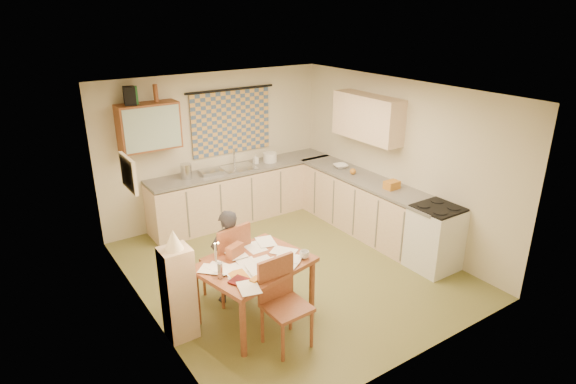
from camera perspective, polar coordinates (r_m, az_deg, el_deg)
floor at (r=6.91m, az=0.28°, el=-9.16°), size 4.00×4.50×0.02m
ceiling at (r=6.04m, az=0.33°, el=11.92°), size 4.00×4.50×0.02m
wall_back at (r=8.24m, az=-8.60°, el=5.26°), size 4.00×0.02×2.50m
wall_front at (r=4.84m, az=15.65°, el=-7.22°), size 4.00×0.02×2.50m
wall_left at (r=5.58m, az=-17.07°, el=-3.43°), size 0.02×4.50×2.50m
wall_right at (r=7.62m, az=12.93°, el=3.62°), size 0.02×4.50×2.50m
window_blind at (r=8.24m, az=-6.73°, el=8.21°), size 1.45×0.03×1.05m
curtain_rod at (r=8.11m, az=-6.83°, el=11.97°), size 1.60×0.04×0.04m
wall_cabinet at (r=7.54m, az=-16.17°, el=7.47°), size 0.90×0.34×0.70m
wall_cabinet_glass at (r=7.38m, az=-15.74°, el=7.23°), size 0.84×0.02×0.64m
upper_cabinet_right at (r=7.72m, az=9.40°, el=8.71°), size 0.34×1.30×0.70m
framed_print at (r=5.79m, az=-18.38°, el=2.12°), size 0.04×0.50×0.40m
print_canvas at (r=5.80m, az=-18.15°, el=2.17°), size 0.01×0.42×0.32m
counter_back at (r=8.38m, az=-5.31°, el=-0.10°), size 3.30×0.62×0.92m
counter_right at (r=7.86m, az=9.48°, el=-1.78°), size 0.62×2.95×0.92m
stove at (r=7.03m, az=17.00°, el=-5.22°), size 0.60×0.60×0.93m
sink at (r=8.20m, az=-5.82°, el=2.60°), size 0.58×0.49×0.10m
tap at (r=8.30m, az=-6.38°, el=4.12°), size 0.04×0.04×0.28m
dish_rack at (r=7.96m, az=-9.14°, el=2.38°), size 0.38×0.33×0.06m
kettle at (r=7.78m, az=-11.99°, el=2.43°), size 0.21×0.21×0.24m
mixing_bowl at (r=8.46m, az=-2.15°, el=4.13°), size 0.24×0.24×0.16m
soap_bottle at (r=8.37m, az=-3.86°, el=3.94°), size 0.08×0.08×0.17m
bowl at (r=8.19m, az=6.25°, el=3.07°), size 0.34×0.34×0.06m
orange_bag at (r=7.36m, az=12.20°, el=0.83°), size 0.22×0.16×0.12m
fruit_orange at (r=7.89m, az=7.70°, el=2.44°), size 0.10×0.10×0.10m
speaker at (r=7.38m, az=-18.28°, el=10.78°), size 0.20×0.23×0.26m
bottle_green at (r=7.40m, az=-17.64°, el=10.88°), size 0.08×0.08×0.26m
bottle_brown at (r=7.49m, az=-15.41°, el=11.23°), size 0.07×0.07×0.26m
dining_table at (r=5.75m, az=-3.88°, el=-11.54°), size 1.39×1.16×0.75m
chair_far at (r=6.21m, az=-7.26°, el=-9.63°), size 0.54×0.54×1.04m
chair_near at (r=5.39m, az=-0.27°, el=-14.93°), size 0.47×0.47×0.99m
person at (r=6.00m, az=-7.12°, el=-7.58°), size 0.47×0.32×1.23m
shelf_stand at (r=5.50m, az=-12.84°, el=-11.65°), size 0.32×0.30×1.10m
lampshade at (r=5.18m, az=-13.43°, el=-5.50°), size 0.20×0.20×0.22m
letter_rack at (r=5.65m, az=-6.30°, el=-6.99°), size 0.24×0.18×0.16m
mug at (r=5.62m, az=1.96°, el=-7.43°), size 0.22×0.22×0.09m
magazine at (r=5.13m, az=-6.11°, el=-11.01°), size 0.37×0.39×0.02m
book at (r=5.27m, az=-6.81°, el=-10.16°), size 0.24×0.30×0.02m
orange_box at (r=5.20m, az=-3.89°, el=-10.37°), size 0.14×0.12×0.04m
eyeglasses at (r=5.46m, az=-0.79°, el=-8.81°), size 0.13×0.06×0.02m
candle_holder at (r=5.27m, az=-8.04°, el=-9.18°), size 0.06×0.06×0.18m
candle at (r=5.20m, az=-8.59°, el=-7.12°), size 0.03×0.03×0.22m
candle_flame at (r=5.13m, az=-8.29°, el=-6.01°), size 0.02×0.02×0.02m
papers at (r=5.50m, az=-4.13°, el=-8.50°), size 1.24×1.15×0.03m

